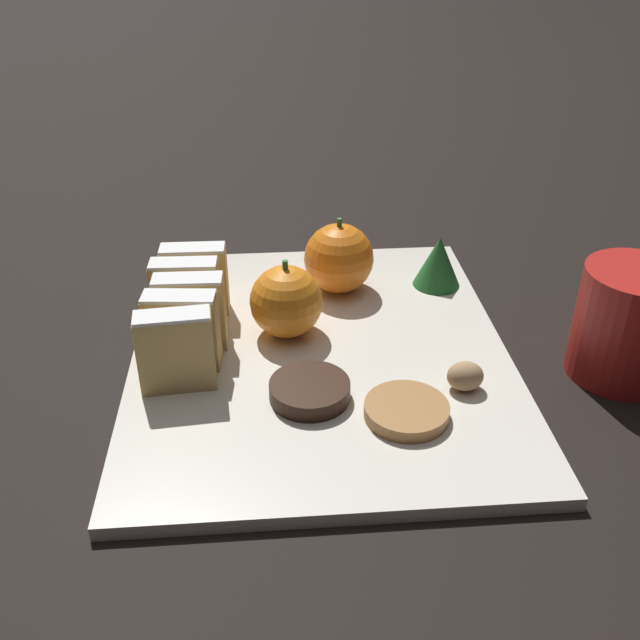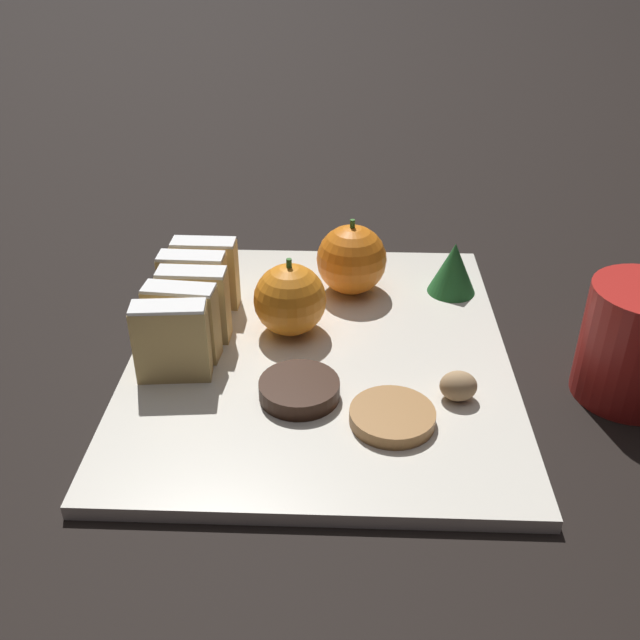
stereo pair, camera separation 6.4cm
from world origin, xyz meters
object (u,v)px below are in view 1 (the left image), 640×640
object	(u,v)px
orange_far	(286,301)
walnut	(465,376)
orange_near	(339,258)
chocolate_cookie	(310,390)
coffee_mug	(630,323)

from	to	relation	value
orange_far	walnut	bearing A→B (deg)	-34.52
orange_near	orange_far	distance (m)	0.10
walnut	chocolate_cookie	bearing A→B (deg)	-178.87
orange_near	coffee_mug	size ratio (longest dim) A/B	0.64
chocolate_cookie	coffee_mug	distance (m)	0.28
coffee_mug	orange_near	bearing A→B (deg)	147.36
orange_far	coffee_mug	distance (m)	0.30
orange_near	chocolate_cookie	distance (m)	0.19
orange_near	orange_far	world-z (taller)	orange_near
orange_far	chocolate_cookie	distance (m)	0.11
orange_near	walnut	distance (m)	0.20
orange_far	walnut	world-z (taller)	orange_far
orange_near	chocolate_cookie	world-z (taller)	orange_near
chocolate_cookie	walnut	bearing A→B (deg)	1.13
orange_far	chocolate_cookie	world-z (taller)	orange_far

